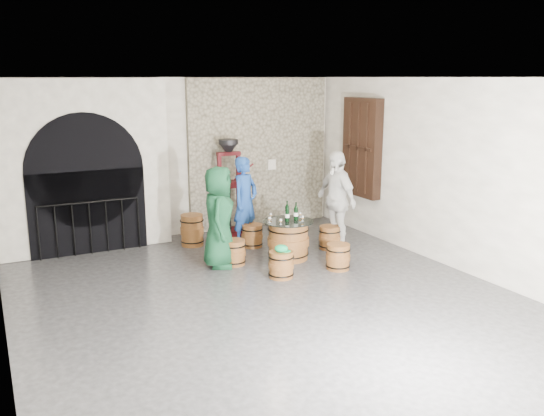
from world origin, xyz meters
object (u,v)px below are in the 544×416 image
barrel_stool_right (330,238)px  person_blue (245,201)px  person_green (219,217)px  person_white (336,200)px  corking_press (229,180)px  barrel_stool_near_left (281,265)px  barrel_table (288,240)px  wine_bottle_right (287,211)px  wine_bottle_left (287,214)px  barrel_stool_far (252,236)px  wine_bottle_center (296,213)px  side_barrel (192,230)px  barrel_stool_near_right (338,257)px  barrel_stool_left (234,252)px

barrel_stool_right → person_blue: size_ratio=0.26×
person_green → person_white: bearing=-62.6°
barrel_stool_right → corking_press: 2.41m
barrel_stool_near_left → barrel_table: bearing=55.0°
barrel_stool_near_left → wine_bottle_right: (0.65, 1.00, 0.62)m
person_green → wine_bottle_right: bearing=-63.5°
corking_press → wine_bottle_left: bearing=-83.1°
barrel_stool_far → wine_bottle_center: (0.42, -0.98, 0.62)m
wine_bottle_left → corking_press: corking_press is taller
barrel_table → wine_bottle_left: size_ratio=2.79×
person_green → person_white: size_ratio=0.93×
person_blue → wine_bottle_left: 1.23m
barrel_stool_far → barrel_stool_right: (1.26, -0.80, 0.00)m
barrel_stool_near_left → wine_bottle_center: wine_bottle_center is taller
person_white → person_green: bearing=-91.7°
wine_bottle_center → person_green: bearing=173.3°
barrel_stool_near_left → side_barrel: (-0.68, 2.42, 0.09)m
barrel_table → person_white: size_ratio=0.48×
barrel_stool_far → person_white: (1.40, -0.77, 0.72)m
wine_bottle_right → barrel_table: bearing=-110.4°
person_blue → barrel_stool_near_left: bearing=-126.3°
barrel_stool_near_left → wine_bottle_left: bearing=56.0°
barrel_stool_right → person_green: person_green is taller
barrel_stool_near_right → barrel_stool_near_left: 1.06m
barrel_stool_near_right → barrel_stool_near_left: (-1.06, 0.06, 0.00)m
person_blue → person_white: (1.45, -0.96, 0.07)m
person_green → barrel_stool_right: bearing=-63.2°
barrel_stool_near_right → wine_bottle_center: bearing=109.7°
wine_bottle_left → wine_bottle_center: same height
barrel_table → person_green: size_ratio=0.52×
barrel_stool_far → wine_bottle_center: 1.23m
barrel_table → barrel_stool_right: (1.00, 0.19, -0.13)m
wine_bottle_right → side_barrel: wine_bottle_right is taller
barrel_stool_near_left → wine_bottle_right: bearing=57.2°
wine_bottle_right → wine_bottle_center: bearing=-61.4°
person_green → wine_bottle_left: person_green is taller
barrel_stool_near_right → person_green: bearing=148.5°
barrel_stool_near_right → corking_press: corking_press is taller
person_blue → wine_bottle_right: size_ratio=5.32×
barrel_stool_far → wine_bottle_center: size_ratio=1.36×
wine_bottle_right → wine_bottle_left: bearing=-117.5°
barrel_stool_near_right → wine_bottle_left: bearing=120.4°
barrel_stool_near_left → person_blue: bearing=82.3°
wine_bottle_right → corking_press: size_ratio=0.16×
barrel_stool_left → wine_bottle_center: bearing=-6.4°
barrel_table → barrel_stool_near_left: (-0.58, -0.83, -0.13)m
barrel_table → barrel_stool_right: size_ratio=2.05×
barrel_stool_near_right → wine_bottle_left: 1.19m
barrel_stool_left → wine_bottle_right: bearing=1.9°
barrel_table → person_blue: (-0.31, 1.17, 0.52)m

